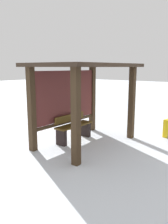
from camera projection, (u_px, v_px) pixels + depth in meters
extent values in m
plane|color=white|center=(86.00, 143.00, 6.68)|extent=(60.00, 60.00, 0.00)
cube|color=#3B2B1B|center=(76.00, 118.00, 5.03)|extent=(0.16, 0.16, 2.16)
cube|color=#3B2B1B|center=(132.00, 103.00, 7.03)|extent=(0.16, 0.16, 2.16)
cube|color=#3B2B1B|center=(32.00, 110.00, 5.93)|extent=(0.16, 0.16, 2.16)
cube|color=#3B2B1B|center=(92.00, 99.00, 7.93)|extent=(0.16, 0.16, 2.16)
cube|color=#34271D|center=(86.00, 65.00, 6.27)|extent=(3.08, 1.95, 0.10)
cube|color=brown|center=(66.00, 96.00, 6.88)|extent=(2.44, 0.08, 1.47)
cube|color=#3B2B1B|center=(67.00, 122.00, 7.02)|extent=(2.44, 0.06, 0.08)
cube|color=#533C15|center=(74.00, 125.00, 6.86)|extent=(1.30, 0.37, 0.05)
cube|color=#533C15|center=(70.00, 118.00, 6.93)|extent=(1.24, 0.04, 0.20)
cube|color=black|center=(86.00, 129.00, 7.33)|extent=(0.12, 0.32, 0.45)
cube|color=black|center=(61.00, 137.00, 6.48)|extent=(0.12, 0.32, 0.45)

